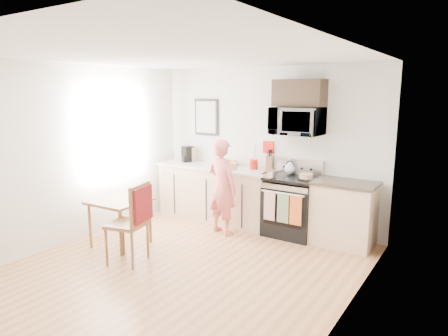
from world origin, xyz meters
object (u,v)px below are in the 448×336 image
Objects in this scene: person at (222,187)px; dining_table at (120,205)px; microwave at (297,121)px; chair at (136,213)px; cake at (306,177)px; range at (292,208)px.

dining_table is at bearing 62.86° from person.
microwave is 1.05× the size of dining_table.
chair is (-0.27, -1.56, -0.06)m from person.
dining_table is at bearing -141.43° from cake.
microwave is 0.71× the size of chair.
person is 1.41× the size of chair.
dining_table is (-1.89, -1.75, 0.16)m from range.
person reaches higher than range.
cake is (1.45, 2.03, 0.28)m from chair.
microwave is 1.52m from person.
dining_table is at bearing 139.86° from chair.
microwave reaches higher than chair.
range is 1.60× the size of dining_table.
dining_table is at bearing -137.26° from range.
dining_table is 2.95× the size of cake.
person is 6.11× the size of cake.
dining_table is 0.76m from chair.
microwave is at bearing 145.82° from cake.
cake is (2.13, 1.70, 0.36)m from dining_table.
microwave reaches higher than person.
microwave is at bearing 90.06° from range.
range is at bearing 42.74° from dining_table.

